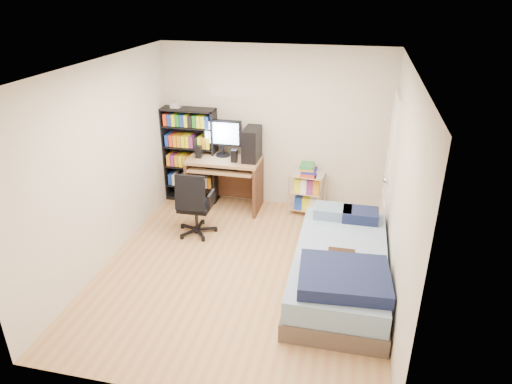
% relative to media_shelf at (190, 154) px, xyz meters
% --- Properties ---
extents(room, '(3.58, 4.08, 2.58)m').
position_rel_media_shelf_xyz_m(room, '(1.33, -1.84, 0.46)').
color(room, tan).
rests_on(room, ground).
extents(media_shelf, '(0.86, 0.29, 1.59)m').
position_rel_media_shelf_xyz_m(media_shelf, '(0.00, 0.00, 0.00)').
color(media_shelf, black).
rests_on(media_shelf, room).
extents(computer_desk, '(1.11, 0.65, 1.40)m').
position_rel_media_shelf_xyz_m(computer_desk, '(0.74, -0.14, -0.03)').
color(computer_desk, '#A17C53').
rests_on(computer_desk, room).
extents(office_chair, '(0.59, 0.59, 0.96)m').
position_rel_media_shelf_xyz_m(office_chair, '(0.45, -1.11, -0.48)').
color(office_chair, black).
rests_on(office_chair, room).
extents(wire_cart, '(0.54, 0.42, 0.81)m').
position_rel_media_shelf_xyz_m(wire_cart, '(1.91, -0.10, -0.26)').
color(wire_cart, white).
rests_on(wire_cart, room).
extents(bed, '(1.08, 2.16, 0.62)m').
position_rel_media_shelf_xyz_m(bed, '(2.53, -1.94, -0.51)').
color(bed, brown).
rests_on(bed, room).
extents(door, '(0.12, 0.80, 2.00)m').
position_rel_media_shelf_xyz_m(door, '(3.05, -0.49, 0.21)').
color(door, white).
rests_on(door, room).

